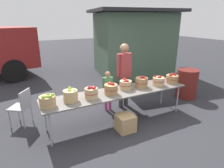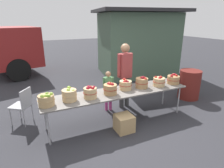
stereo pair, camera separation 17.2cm
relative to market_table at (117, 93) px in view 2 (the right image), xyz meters
The scene contains 16 objects.
ground_plane 0.72m from the market_table, ahead, with size 40.00×40.00×0.00m, color #2D2D33.
market_table is the anchor object (origin of this frame).
apple_basket_green_0 1.60m from the market_table, behind, with size 0.33×0.33×0.27m.
apple_basket_green_1 1.14m from the market_table, behind, with size 0.32×0.32×0.28m.
apple_basket_red_0 0.71m from the market_table, behind, with size 0.30×0.30×0.27m.
apple_basket_red_1 0.27m from the market_table, 165.27° to the right, with size 0.32×0.32×0.28m.
apple_basket_red_2 0.29m from the market_table, 14.49° to the left, with size 0.31×0.31×0.27m.
apple_basket_red_3 0.70m from the market_table, ahead, with size 0.32×0.32×0.30m.
apple_basket_red_4 1.15m from the market_table, ahead, with size 0.31×0.31×0.26m.
apple_basket_red_5 1.60m from the market_table, ahead, with size 0.33×0.33×0.26m.
vendor_adult 0.89m from the market_table, 49.96° to the left, with size 0.46×0.27×1.76m.
child_customer 0.62m from the market_table, 86.37° to the left, with size 0.28×0.19×1.09m.
food_kiosk 4.57m from the market_table, 52.83° to the left, with size 3.93×3.44×2.74m.
folding_chair 2.21m from the market_table, 158.05° to the left, with size 0.56×0.56×0.86m.
trash_barrel 2.69m from the market_table, ahead, with size 0.63×0.63×0.89m, color maroon.
produce_crate 0.71m from the market_table, 97.83° to the right, with size 0.37×0.37×0.37m, color tan.
Camera 2 is at (-1.88, -3.73, 2.36)m, focal length 30.76 mm.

